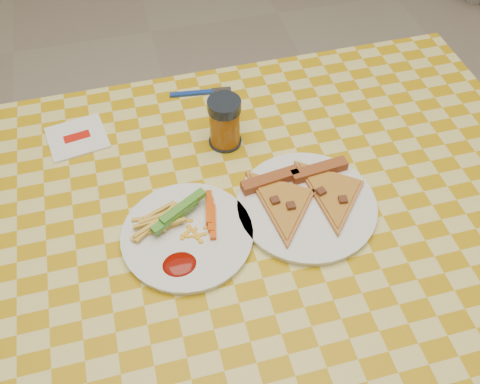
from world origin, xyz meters
name	(u,v)px	position (x,y,z in m)	size (l,w,h in m)	color
ground	(241,367)	(0.00, 0.00, 0.00)	(8.00, 8.00, 0.00)	#B8AC94
table	(242,237)	(0.00, 0.00, 0.68)	(1.28, 0.88, 0.76)	silver
plate_left	(187,236)	(-0.11, -0.03, 0.76)	(0.23, 0.23, 0.01)	white
plate_right	(307,206)	(0.12, -0.02, 0.76)	(0.26, 0.26, 0.01)	white
fries_veggies	(180,225)	(-0.12, -0.01, 0.78)	(0.18, 0.17, 0.04)	#F2BB4D
pizza_slices	(306,195)	(0.13, 0.00, 0.78)	(0.26, 0.24, 0.02)	#BA7539
drink_glass	(225,123)	(0.02, 0.20, 0.81)	(0.07, 0.07, 0.11)	black
napkin	(77,138)	(-0.29, 0.28, 0.76)	(0.13, 0.13, 0.01)	white
fork	(201,92)	(0.00, 0.36, 0.76)	(0.14, 0.03, 0.01)	navy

